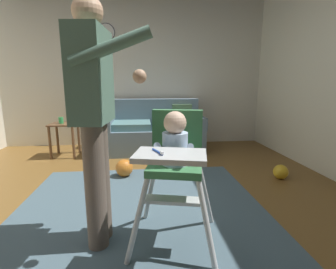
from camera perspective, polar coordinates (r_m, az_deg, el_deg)
The scene contains 11 objects.
ground at distance 2.38m, azimuth -8.38°, elevation -18.12°, with size 6.31×6.84×0.10m, color brown.
wall_far at distance 4.73m, azimuth -7.58°, elevation 14.26°, with size 5.51×0.06×2.72m, color silver.
area_rug at distance 2.17m, azimuth -6.32°, elevation -19.63°, with size 2.26×2.66×0.01m, color #465D69.
couch at distance 4.28m, azimuth -3.54°, elevation 0.85°, with size 1.68×0.86×0.86m.
high_chair at distance 1.70m, azimuth 1.67°, elevation -4.21°, with size 0.72×0.81×0.96m.
adult_standing at distance 1.71m, azimuth -16.43°, elevation 4.73°, with size 0.51×0.53×1.65m.
toy_ball at distance 3.15m, azimuth -9.94°, elevation -7.54°, with size 0.21×0.21×0.21m, color orange.
toy_ball_second at distance 3.31m, azimuth 24.35°, elevation -7.79°, with size 0.17×0.17×0.17m, color gold.
side_table at distance 4.22m, azimuth -22.59°, elevation 0.48°, with size 0.40×0.40×0.52m.
sippy_cup at distance 4.21m, azimuth -23.26°, elevation 3.01°, with size 0.07×0.07×0.10m, color green.
wall_clock at distance 4.80m, azimuth -13.95°, elevation 21.73°, with size 0.30×0.04×0.30m.
Camera 1 is at (0.12, -2.07, 1.12)m, focal length 26.67 mm.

